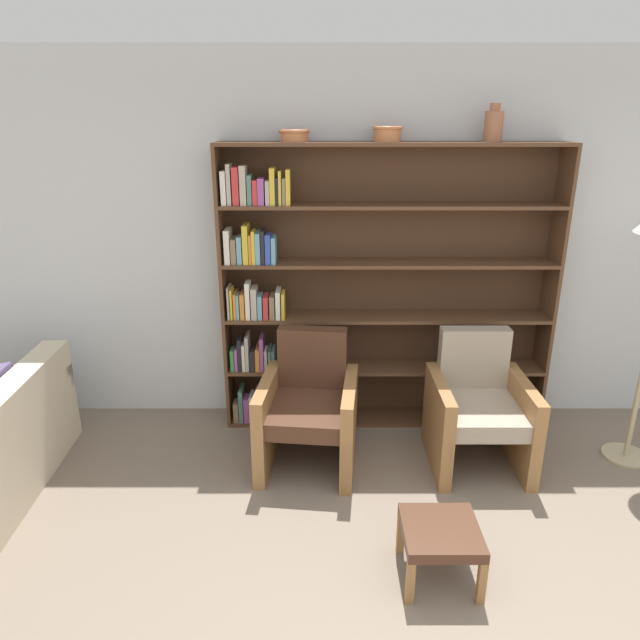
{
  "coord_description": "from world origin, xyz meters",
  "views": [
    {
      "loc": [
        -0.61,
        -1.81,
        2.28
      ],
      "look_at": [
        -0.62,
        1.92,
        0.95
      ],
      "focal_mm": 32.0,
      "sensor_mm": 36.0,
      "label": 1
    }
  ],
  "objects": [
    {
      "name": "armchair_leather",
      "position": [
        -0.69,
        1.66,
        0.4
      ],
      "size": [
        0.71,
        0.74,
        0.9
      ],
      "rotation": [
        0.0,
        0.0,
        3.04
      ],
      "color": "olive",
      "rests_on": "ground"
    },
    {
      "name": "armchair_cushioned",
      "position": [
        0.47,
        1.66,
        0.4
      ],
      "size": [
        0.64,
        0.68,
        0.9
      ],
      "rotation": [
        0.0,
        0.0,
        3.14
      ],
      "color": "olive",
      "rests_on": "ground"
    },
    {
      "name": "bookshelf",
      "position": [
        -0.32,
        2.26,
        1.07
      ],
      "size": [
        2.44,
        0.3,
        2.12
      ],
      "color": "brown",
      "rests_on": "ground"
    },
    {
      "name": "wall_back",
      "position": [
        0.0,
        2.43,
        1.38
      ],
      "size": [
        12.0,
        0.06,
        2.75
      ],
      "color": "silver",
      "rests_on": "ground"
    },
    {
      "name": "bowl_copper",
      "position": [
        -0.78,
        2.24,
        2.17
      ],
      "size": [
        0.21,
        0.21,
        0.08
      ],
      "color": "#C67547",
      "rests_on": "bookshelf"
    },
    {
      "name": "vase_tall",
      "position": [
        0.56,
        2.24,
        2.23
      ],
      "size": [
        0.13,
        0.13,
        0.25
      ],
      "color": "#A36647",
      "rests_on": "bookshelf"
    },
    {
      "name": "footstool",
      "position": [
        0.01,
        0.57,
        0.26
      ],
      "size": [
        0.39,
        0.39,
        0.31
      ],
      "color": "olive",
      "rests_on": "ground"
    },
    {
      "name": "bowl_cream",
      "position": [
        -0.15,
        2.24,
        2.18
      ],
      "size": [
        0.21,
        0.21,
        0.1
      ],
      "color": "#C67547",
      "rests_on": "bookshelf"
    }
  ]
}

